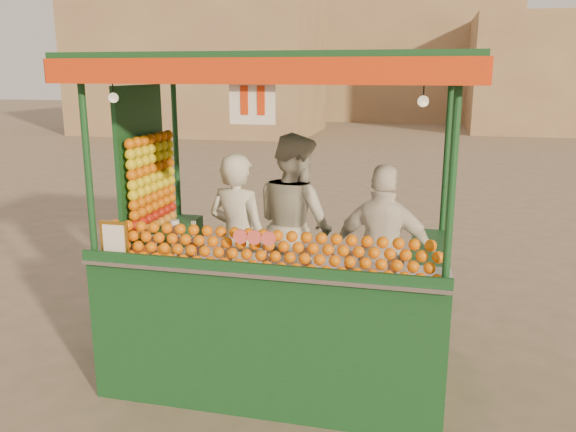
% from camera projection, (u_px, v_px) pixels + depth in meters
% --- Properties ---
extents(ground, '(90.00, 90.00, 0.00)m').
position_uv_depth(ground, '(316.00, 373.00, 5.20)').
color(ground, brown).
rests_on(ground, ground).
extents(building_left, '(10.00, 6.00, 6.00)m').
position_uv_depth(building_left, '(201.00, 62.00, 25.41)').
color(building_left, '#A1875B').
rests_on(building_left, ground).
extents(building_center, '(14.00, 7.00, 7.00)m').
position_uv_depth(building_center, '(383.00, 56.00, 33.12)').
color(building_center, '#A1875B').
rests_on(building_center, ground).
extents(juice_cart, '(3.01, 1.95, 2.74)m').
position_uv_depth(juice_cart, '(271.00, 278.00, 4.97)').
color(juice_cart, '#103D1C').
rests_on(juice_cart, ground).
extents(vendor_left, '(0.66, 0.52, 1.60)m').
position_uv_depth(vendor_left, '(238.00, 240.00, 5.30)').
color(vendor_left, beige).
rests_on(vendor_left, ground).
extents(vendor_middle, '(1.07, 1.06, 1.74)m').
position_uv_depth(vendor_middle, '(295.00, 224.00, 5.56)').
color(vendor_middle, beige).
rests_on(vendor_middle, ground).
extents(vendor_right, '(0.93, 0.45, 1.54)m').
position_uv_depth(vendor_right, '(383.00, 254.00, 4.99)').
color(vendor_right, white).
rests_on(vendor_right, ground).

